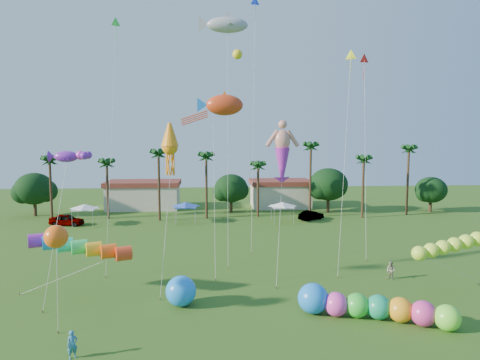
{
  "coord_description": "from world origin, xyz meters",
  "views": [
    {
      "loc": [
        -2.45,
        -24.62,
        12.59
      ],
      "look_at": [
        0.0,
        10.0,
        9.0
      ],
      "focal_mm": 32.0,
      "sensor_mm": 36.0,
      "label": 1
    }
  ],
  "objects": [
    {
      "name": "delta_kite_yellow",
      "position": [
        10.72,
        15.3,
        19.64
      ],
      "size": [
        2.55,
        4.28,
        20.62
      ],
      "color": "yellow",
      "rests_on": "ground"
    },
    {
      "name": "ground",
      "position": [
        0.0,
        0.0,
        0.0
      ],
      "size": [
        160.0,
        160.0,
        0.0
      ],
      "primitive_type": "plane",
      "color": "#285116",
      "rests_on": "ground"
    },
    {
      "name": "orange_ball_kite",
      "position": [
        -12.5,
        3.5,
        6.04
      ],
      "size": [
        1.94,
        2.2,
        6.81
      ],
      "color": "#FF6114",
      "rests_on": "ground"
    },
    {
      "name": "buildings_row",
      "position": [
        -3.09,
        50.0,
        2.0
      ],
      "size": [
        35.0,
        7.0,
        4.0
      ],
      "color": "beige",
      "rests_on": "ground"
    },
    {
      "name": "rainbow_tube",
      "position": [
        -11.25,
        8.21,
        3.53
      ],
      "size": [
        10.59,
        2.98,
        4.1
      ],
      "color": "#EF3E1A",
      "rests_on": "ground"
    },
    {
      "name": "lobster_kite",
      "position": [
        -13.4,
        8.87,
        11.01
      ],
      "size": [
        3.24,
        4.16,
        11.64
      ],
      "color": "purple",
      "rests_on": "ground"
    },
    {
      "name": "car_a",
      "position": [
        -22.66,
        36.3,
        0.8
      ],
      "size": [
        4.91,
        2.48,
        1.6
      ],
      "primitive_type": "imported",
      "rotation": [
        0.0,
        0.0,
        1.44
      ],
      "color": "#4C4C54",
      "rests_on": "ground"
    },
    {
      "name": "delta_kite_green",
      "position": [
        -11.0,
        16.44,
        22.22
      ],
      "size": [
        1.34,
        3.92,
        23.44
      ],
      "color": "#36E742",
      "rests_on": "ground"
    },
    {
      "name": "shark_kite",
      "position": [
        -0.56,
        20.77,
        23.96
      ],
      "size": [
        5.87,
        7.15,
        24.99
      ],
      "color": "#9A9DA8",
      "rests_on": "ground"
    },
    {
      "name": "merman_kite",
      "position": [
        4.15,
        13.96,
        10.78
      ],
      "size": [
        2.55,
        5.65,
        13.52
      ],
      "color": "tan",
      "rests_on": "ground"
    },
    {
      "name": "fish_kite",
      "position": [
        -1.04,
        15.81,
        15.46
      ],
      "size": [
        5.34,
        5.26,
        16.55
      ],
      "color": "red",
      "rests_on": "ground"
    },
    {
      "name": "car_b",
      "position": [
        12.71,
        37.84,
        0.69
      ],
      "size": [
        4.3,
        3.59,
        1.39
      ],
      "primitive_type": "imported",
      "rotation": [
        0.0,
        0.0,
        2.17
      ],
      "color": "#4C4C54",
      "rests_on": "ground"
    },
    {
      "name": "blue_ball",
      "position": [
        -4.66,
        6.28,
        1.13
      ],
      "size": [
        2.26,
        2.26,
        2.26
      ],
      "primitive_type": "sphere",
      "color": "#1C86FE",
      "rests_on": "ground"
    },
    {
      "name": "delta_kite_red",
      "position": [
        14.0,
        20.7,
        20.35
      ],
      "size": [
        1.48,
        4.74,
        21.32
      ],
      "color": "red",
      "rests_on": "ground"
    },
    {
      "name": "tent_row",
      "position": [
        -6.0,
        36.33,
        2.75
      ],
      "size": [
        31.0,
        4.0,
        0.6
      ],
      "color": "white",
      "rests_on": "ground"
    },
    {
      "name": "squid_kite",
      "position": [
        -5.77,
        11.44,
        11.64
      ],
      "size": [
        1.91,
        4.87,
        13.76
      ],
      "color": "orange",
      "rests_on": "ground"
    },
    {
      "name": "caterpillar_inflatable",
      "position": [
        8.41,
        2.99,
        0.91
      ],
      "size": [
        10.3,
        5.55,
        2.17
      ],
      "rotation": [
        0.0,
        0.0,
        -0.37
      ],
      "color": "#F941BD",
      "rests_on": "ground"
    },
    {
      "name": "spectator_a",
      "position": [
        -10.31,
        -0.88,
        0.81
      ],
      "size": [
        0.7,
        0.63,
        1.61
      ],
      "primitive_type": "imported",
      "rotation": [
        0.0,
        0.0,
        0.53
      ],
      "color": "teal",
      "rests_on": "ground"
    },
    {
      "name": "delta_kite_blue",
      "position": [
        2.62,
        23.76,
        26.65
      ],
      "size": [
        1.41,
        4.26,
        27.88
      ],
      "color": "#1C43FE",
      "rests_on": "ground"
    },
    {
      "name": "tree_line",
      "position": [
        3.57,
        44.0,
        4.28
      ],
      "size": [
        69.46,
        8.91,
        11.0
      ],
      "color": "#3A2819",
      "rests_on": "ground"
    },
    {
      "name": "green_worm",
      "position": [
        14.16,
        7.55,
        3.26
      ],
      "size": [
        10.01,
        2.7,
        3.98
      ],
      "color": "#C6FF38",
      "rests_on": "ground"
    },
    {
      "name": "spectator_b",
      "position": [
        13.37,
        10.9,
        0.82
      ],
      "size": [
        0.92,
        0.99,
        1.63
      ],
      "primitive_type": "imported",
      "rotation": [
        0.0,
        0.0,
        -1.07
      ],
      "color": "gray",
      "rests_on": "ground"
    }
  ]
}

